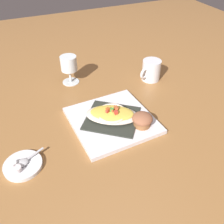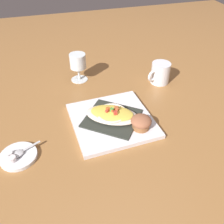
% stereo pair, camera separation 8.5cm
% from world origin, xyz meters
% --- Properties ---
extents(ground_plane, '(2.60, 2.60, 0.00)m').
position_xyz_m(ground_plane, '(0.00, 0.00, 0.00)').
color(ground_plane, '#9A6838').
extents(square_plate, '(0.29, 0.29, 0.02)m').
position_xyz_m(square_plate, '(0.00, 0.00, 0.01)').
color(square_plate, white).
rests_on(square_plate, ground_plane).
extents(folded_napkin, '(0.24, 0.24, 0.01)m').
position_xyz_m(folded_napkin, '(0.00, 0.00, 0.02)').
color(folded_napkin, '#2C2F28').
rests_on(folded_napkin, square_plate).
extents(gratin_dish, '(0.18, 0.21, 0.04)m').
position_xyz_m(gratin_dish, '(-0.00, -0.00, 0.04)').
color(gratin_dish, beige).
rests_on(gratin_dish, folded_napkin).
extents(muffin, '(0.07, 0.07, 0.05)m').
position_xyz_m(muffin, '(-0.07, -0.08, 0.04)').
color(muffin, '#955E36').
rests_on(muffin, square_plate).
extents(coffee_mug, '(0.08, 0.11, 0.09)m').
position_xyz_m(coffee_mug, '(0.20, -0.27, 0.04)').
color(coffee_mug, white).
rests_on(coffee_mug, ground_plane).
extents(stemmed_glass, '(0.07, 0.07, 0.12)m').
position_xyz_m(stemmed_glass, '(0.32, 0.06, 0.08)').
color(stemmed_glass, white).
rests_on(stemmed_glass, ground_plane).
extents(creamer_saucer, '(0.11, 0.11, 0.01)m').
position_xyz_m(creamer_saucer, '(-0.08, 0.32, 0.01)').
color(creamer_saucer, white).
rests_on(creamer_saucer, ground_plane).
extents(spoon, '(0.06, 0.09, 0.01)m').
position_xyz_m(spoon, '(-0.08, 0.31, 0.02)').
color(spoon, silver).
rests_on(spoon, creamer_saucer).
extents(creamer_cup_0, '(0.02, 0.02, 0.02)m').
position_xyz_m(creamer_cup_0, '(-0.08, 0.34, 0.02)').
color(creamer_cup_0, white).
rests_on(creamer_cup_0, creamer_saucer).
extents(creamer_cup_1, '(0.02, 0.02, 0.02)m').
position_xyz_m(creamer_cup_1, '(-0.10, 0.33, 0.02)').
color(creamer_cup_1, white).
rests_on(creamer_cup_1, creamer_saucer).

